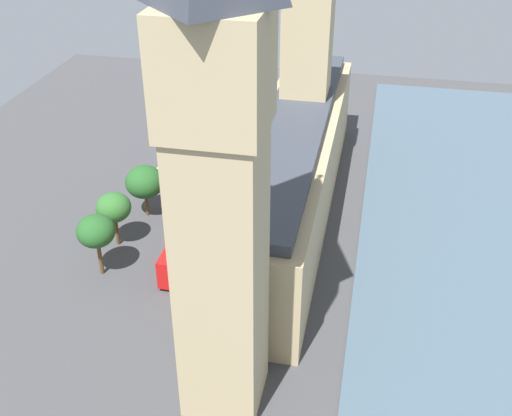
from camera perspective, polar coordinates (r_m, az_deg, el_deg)
ground_plane at (r=103.13m, az=2.10°, el=-0.19°), size 137.67×137.67×0.00m
river_thames at (r=103.34m, az=18.77°, el=-1.91°), size 33.22×123.91×0.25m
parliament_building at (r=99.81m, az=3.49°, el=4.54°), size 12.59×67.67×33.85m
clock_tower at (r=53.96m, az=-3.60°, el=6.42°), size 9.08×9.08×60.72m
car_dark_green_under_trees at (r=125.17m, az=-0.72°, el=6.36°), size 2.18×4.88×1.74m
car_blue_midblock at (r=115.43m, az=-3.31°, el=4.00°), size 1.99×4.43×1.74m
double_decker_bus_near_tower at (r=103.04m, az=-5.03°, el=1.38°), size 2.78×10.54×4.75m
double_decker_bus_opposite_hall at (r=88.82m, az=-7.14°, el=-4.27°), size 2.73×10.52×4.75m
pedestrian_trailing at (r=98.21m, az=-2.52°, el=-1.48°), size 0.60×0.67×1.65m
plane_tree_leading at (r=93.80m, az=-12.83°, el=0.04°), size 5.15×5.15×8.67m
plane_tree_far_end at (r=100.32m, az=-10.11°, el=2.34°), size 6.08×6.08×8.69m
plane_tree_by_river_gate at (r=87.74m, az=-14.36°, el=-2.07°), size 5.31×5.31×9.42m
plane_tree_kerbside at (r=127.96m, az=-4.96°, el=9.85°), size 5.71×5.71×9.56m
street_lamp_corner at (r=105.49m, az=-8.81°, el=2.84°), size 0.56×0.56×5.94m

